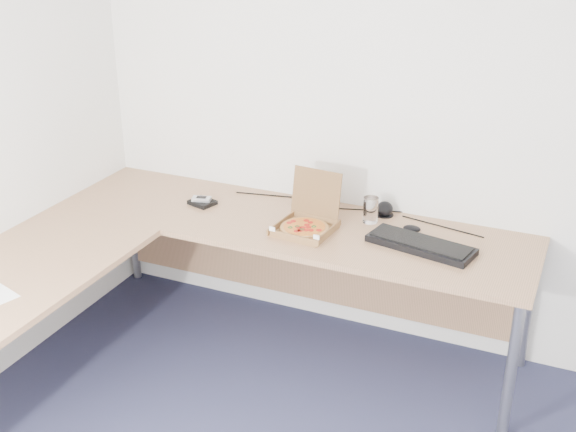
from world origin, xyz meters
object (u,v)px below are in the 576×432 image
at_px(keyboard, 421,245).
at_px(wallet, 202,202).
at_px(drinking_glass, 371,210).
at_px(desk, 192,249).
at_px(pizza_box, 306,225).

xyz_separation_m(keyboard, wallet, (-1.22, 0.05, -0.00)).
xyz_separation_m(drinking_glass, keyboard, (0.31, -0.19, -0.05)).
distance_m(desk, wallet, 0.49).
xyz_separation_m(desk, keyboard, (1.02, 0.40, 0.05)).
bearing_deg(drinking_glass, desk, -139.99).
bearing_deg(drinking_glass, keyboard, -31.42).
xyz_separation_m(pizza_box, keyboard, (0.58, 0.04, -0.02)).
relative_size(pizza_box, drinking_glass, 2.32).
relative_size(drinking_glass, keyboard, 0.26).
bearing_deg(keyboard, wallet, -170.69).
bearing_deg(keyboard, drinking_glass, 160.11).
distance_m(desk, pizza_box, 0.58).
bearing_deg(wallet, keyboard, 13.83).
height_order(desk, wallet, wallet).
bearing_deg(desk, wallet, 113.60).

